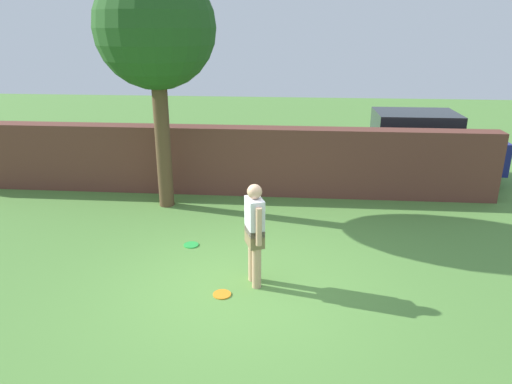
{
  "coord_description": "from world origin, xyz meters",
  "views": [
    {
      "loc": [
        0.77,
        -6.26,
        3.79
      ],
      "look_at": [
        0.1,
        1.54,
        1.0
      ],
      "focal_mm": 33.09,
      "sensor_mm": 36.0,
      "label": 1
    }
  ],
  "objects_px": {
    "person": "(255,230)",
    "frisbee_green": "(191,245)",
    "car": "(413,146)",
    "frisbee_orange": "(222,294)",
    "tree": "(155,30)"
  },
  "relations": [
    {
      "from": "tree",
      "to": "frisbee_green",
      "type": "distance_m",
      "value": 4.27
    },
    {
      "from": "person",
      "to": "car",
      "type": "distance_m",
      "value": 6.7
    },
    {
      "from": "frisbee_orange",
      "to": "person",
      "type": "bearing_deg",
      "value": 39.67
    },
    {
      "from": "person",
      "to": "frisbee_orange",
      "type": "height_order",
      "value": "person"
    },
    {
      "from": "car",
      "to": "frisbee_orange",
      "type": "relative_size",
      "value": 15.58
    },
    {
      "from": "frisbee_orange",
      "to": "frisbee_green",
      "type": "relative_size",
      "value": 1.0
    },
    {
      "from": "car",
      "to": "frisbee_orange",
      "type": "height_order",
      "value": "car"
    },
    {
      "from": "car",
      "to": "frisbee_green",
      "type": "xyz_separation_m",
      "value": [
        -4.84,
        -4.45,
        -0.85
      ]
    },
    {
      "from": "car",
      "to": "frisbee_orange",
      "type": "distance_m",
      "value": 7.32
    },
    {
      "from": "person",
      "to": "frisbee_green",
      "type": "height_order",
      "value": "person"
    },
    {
      "from": "person",
      "to": "frisbee_orange",
      "type": "bearing_deg",
      "value": 109.04
    },
    {
      "from": "tree",
      "to": "person",
      "type": "bearing_deg",
      "value": -54.89
    },
    {
      "from": "car",
      "to": "frisbee_orange",
      "type": "xyz_separation_m",
      "value": [
        -4.02,
        -6.05,
        -0.85
      ]
    },
    {
      "from": "person",
      "to": "frisbee_green",
      "type": "bearing_deg",
      "value": 25.38
    },
    {
      "from": "frisbee_orange",
      "to": "frisbee_green",
      "type": "height_order",
      "value": "same"
    }
  ]
}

